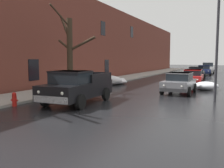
% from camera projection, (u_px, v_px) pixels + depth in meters
% --- Properties ---
extents(left_sidewalk_slab, '(3.31, 80.00, 0.13)m').
position_uv_depth(left_sidewalk_slab, '(102.00, 82.00, 24.78)').
color(left_sidewalk_slab, gray).
rests_on(left_sidewalk_slab, ground).
extents(brick_townhouse_facade, '(0.63, 80.00, 8.72)m').
position_uv_depth(brick_townhouse_facade, '(83.00, 39.00, 25.27)').
color(brick_townhouse_facade, brown).
rests_on(brick_townhouse_facade, ground).
extents(snow_bank_near_corner_left, '(2.79, 1.02, 0.89)m').
position_uv_depth(snow_bank_near_corner_left, '(108.00, 80.00, 22.58)').
color(snow_bank_near_corner_left, white).
rests_on(snow_bank_near_corner_left, ground).
extents(snow_bank_along_left_kerb, '(1.78, 1.49, 0.64)m').
position_uv_depth(snow_bank_along_left_kerb, '(207.00, 86.00, 18.90)').
color(snow_bank_along_left_kerb, white).
rests_on(snow_bank_along_left_kerb, ground).
extents(snow_bank_mid_block_left, '(1.91, 1.26, 0.59)m').
position_uv_depth(snow_bank_mid_block_left, '(118.00, 81.00, 23.36)').
color(snow_bank_mid_block_left, white).
rests_on(snow_bank_mid_block_left, ground).
extents(bare_tree_second_along_sidewalk, '(3.37, 2.95, 5.75)m').
position_uv_depth(bare_tree_second_along_sidewalk, '(70.00, 52.00, 17.10)').
color(bare_tree_second_along_sidewalk, '#382B1E').
rests_on(bare_tree_second_along_sidewalk, ground).
extents(pickup_truck_black_approaching_near_lane, '(2.36, 4.93, 1.76)m').
position_uv_depth(pickup_truck_black_approaching_near_lane, '(77.00, 87.00, 13.19)').
color(pickup_truck_black_approaching_near_lane, black).
rests_on(pickup_truck_black_approaching_near_lane, ground).
extents(sedan_grey_parked_kerbside_close, '(2.00, 3.96, 1.42)m').
position_uv_depth(sedan_grey_parked_kerbside_close, '(179.00, 82.00, 17.21)').
color(sedan_grey_parked_kerbside_close, slate).
rests_on(sedan_grey_parked_kerbside_close, ground).
extents(sedan_red_parked_kerbside_mid, '(2.01, 4.43, 1.42)m').
position_uv_depth(sedan_red_parked_kerbside_mid, '(193.00, 77.00, 22.48)').
color(sedan_red_parked_kerbside_mid, red).
rests_on(sedan_red_parked_kerbside_mid, ground).
extents(sedan_black_parked_far_down_block, '(2.15, 4.03, 1.42)m').
position_uv_depth(sedan_black_parked_far_down_block, '(196.00, 73.00, 29.58)').
color(sedan_black_parked_far_down_block, black).
rests_on(sedan_black_parked_far_down_block, ground).
extents(sedan_darkblue_queued_behind_truck, '(2.31, 4.31, 1.42)m').
position_uv_depth(sedan_darkblue_queued_behind_truck, '(204.00, 70.00, 36.52)').
color(sedan_darkblue_queued_behind_truck, navy).
rests_on(sedan_darkblue_queued_behind_truck, ground).
extents(suv_white_at_far_intersection, '(2.27, 4.94, 1.82)m').
position_uv_depth(suv_white_at_far_intersection, '(208.00, 67.00, 41.45)').
color(suv_white_at_far_intersection, silver).
rests_on(suv_white_at_far_intersection, ground).
extents(fire_hydrant, '(0.42, 0.22, 0.71)m').
position_uv_depth(fire_hydrant, '(14.00, 99.00, 12.44)').
color(fire_hydrant, red).
rests_on(fire_hydrant, ground).
extents(street_lamp_post, '(0.44, 0.24, 6.63)m').
position_uv_depth(street_lamp_post, '(218.00, 35.00, 13.53)').
color(street_lamp_post, '#28282D').
rests_on(street_lamp_post, ground).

